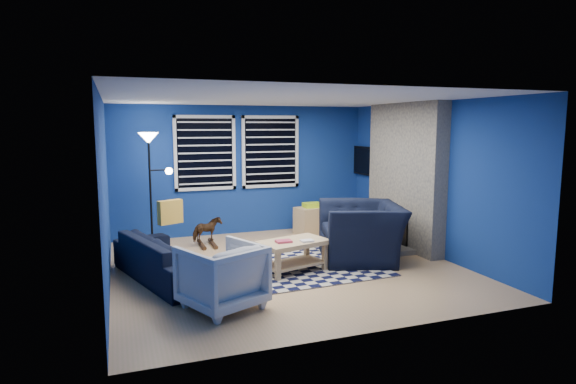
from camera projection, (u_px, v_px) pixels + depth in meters
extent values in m
plane|color=tan|center=(286.00, 267.00, 7.27)|extent=(5.00, 5.00, 0.00)
plane|color=white|center=(286.00, 99.00, 6.92)|extent=(5.00, 5.00, 0.00)
plane|color=navy|center=(243.00, 170.00, 9.42)|extent=(5.00, 0.00, 5.00)
plane|color=navy|center=(105.00, 193.00, 6.26)|extent=(0.00, 5.00, 5.00)
plane|color=navy|center=(429.00, 178.00, 7.93)|extent=(0.00, 5.00, 5.00)
cube|color=gray|center=(405.00, 176.00, 8.35)|extent=(0.26, 2.00, 2.50)
cube|color=black|center=(396.00, 227.00, 8.43)|extent=(0.04, 0.70, 0.60)
cube|color=gray|center=(389.00, 245.00, 8.43)|extent=(0.50, 1.20, 0.08)
cube|color=black|center=(205.00, 153.00, 9.11)|extent=(1.05, 0.02, 1.30)
cube|color=white|center=(204.00, 117.00, 9.00)|extent=(1.17, 0.05, 0.06)
cube|color=white|center=(206.00, 189.00, 9.19)|extent=(1.17, 0.05, 0.06)
cube|color=black|center=(270.00, 152.00, 9.54)|extent=(1.05, 0.02, 1.30)
cube|color=white|center=(270.00, 117.00, 9.44)|extent=(1.17, 0.05, 0.06)
cube|color=white|center=(271.00, 186.00, 9.63)|extent=(1.17, 0.05, 0.06)
cube|color=black|center=(367.00, 161.00, 9.76)|extent=(0.06, 1.00, 0.58)
cube|color=black|center=(365.00, 161.00, 9.75)|extent=(0.01, 0.92, 0.50)
cube|color=black|center=(292.00, 267.00, 7.24)|extent=(2.60, 2.13, 0.02)
imported|color=black|center=(167.00, 258.00, 6.66)|extent=(2.22, 1.41, 0.60)
imported|color=black|center=(361.00, 232.00, 7.60)|extent=(1.67, 1.55, 0.89)
imported|color=gray|center=(222.00, 276.00, 5.57)|extent=(1.09, 1.10, 0.77)
imported|color=#472B16|center=(207.00, 230.00, 8.48)|extent=(0.42, 0.57, 0.44)
cube|color=#DAB37A|center=(293.00, 243.00, 6.94)|extent=(1.10, 0.81, 0.07)
cube|color=#DAB37A|center=(293.00, 263.00, 6.98)|extent=(0.99, 0.70, 0.03)
cube|color=#B3334D|center=(284.00, 241.00, 6.83)|extent=(0.25, 0.21, 0.03)
cube|color=silver|center=(307.00, 241.00, 6.87)|extent=(0.21, 0.17, 0.03)
cube|color=#DAB37A|center=(270.00, 265.00, 6.63)|extent=(0.08, 0.08, 0.39)
cube|color=#DAB37A|center=(325.00, 259.00, 6.91)|extent=(0.08, 0.08, 0.39)
cube|color=#DAB37A|center=(261.00, 257.00, 7.04)|extent=(0.08, 0.08, 0.39)
cube|color=#DAB37A|center=(314.00, 252.00, 7.32)|extent=(0.08, 0.08, 0.39)
cube|color=#DAB37A|center=(312.00, 220.00, 9.46)|extent=(0.70, 0.53, 0.53)
cube|color=black|center=(312.00, 220.00, 9.46)|extent=(0.61, 0.48, 0.42)
cube|color=#C1EF1C|center=(312.00, 205.00, 9.42)|extent=(0.38, 0.32, 0.09)
cylinder|color=black|center=(153.00, 247.00, 8.39)|extent=(0.25, 0.25, 0.03)
cylinder|color=black|center=(151.00, 194.00, 8.26)|extent=(0.04, 0.04, 1.86)
cone|color=white|center=(148.00, 138.00, 8.13)|extent=(0.33, 0.33, 0.19)
sphere|color=white|center=(169.00, 171.00, 8.26)|extent=(0.13, 0.13, 0.13)
cube|color=gold|center=(170.00, 212.00, 7.43)|extent=(0.40, 0.27, 0.37)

